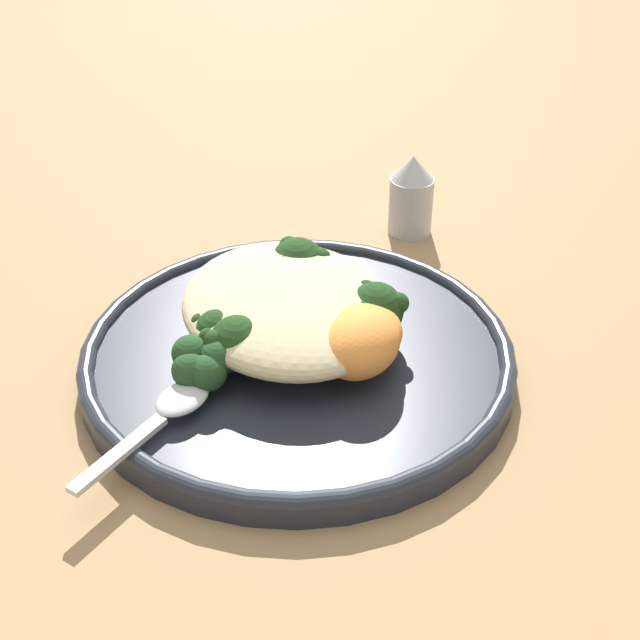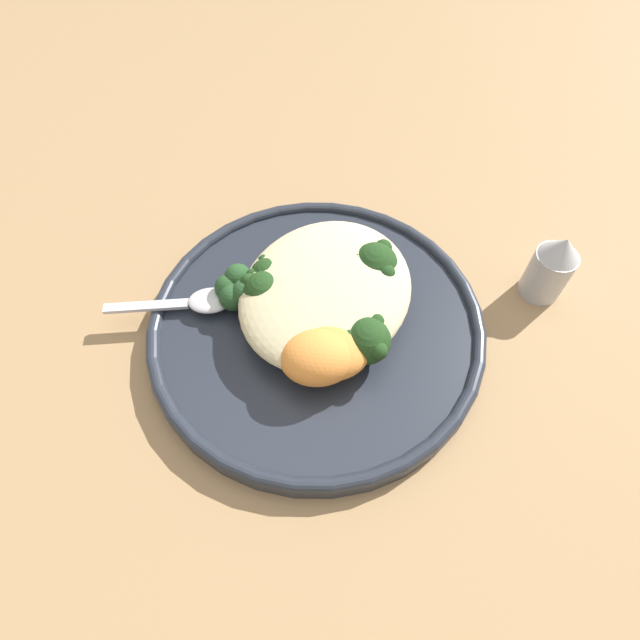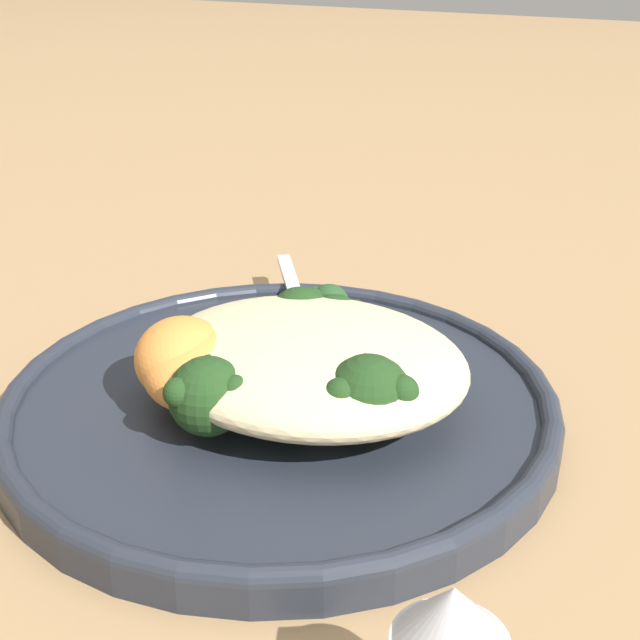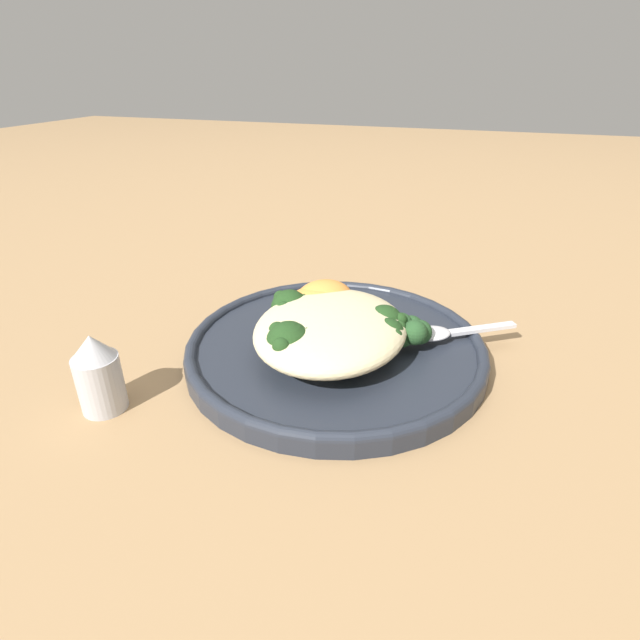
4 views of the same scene
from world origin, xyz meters
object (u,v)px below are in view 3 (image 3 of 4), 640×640
Objects in this scene: broccoli_stalk_1 at (273,396)px; kale_tuft at (313,310)px; broccoli_stalk_0 at (211,394)px; broccoli_stalk_4 at (359,365)px; broccoli_stalk_2 at (349,394)px; broccoli_stalk_6 at (296,324)px; spoon at (298,300)px; plate at (279,405)px; sweet_potato_chunk_0 at (183,359)px; broccoli_stalk_5 at (322,330)px; sweet_potato_chunk_1 at (197,367)px; quinoa_mound at (306,360)px; broccoli_stalk_3 at (327,384)px.

kale_tuft is at bearing 145.65° from broccoli_stalk_1.
broccoli_stalk_0 reaches higher than broccoli_stalk_4.
broccoli_stalk_0 is 0.74× the size of broccoli_stalk_2.
broccoli_stalk_6 reaches higher than broccoli_stalk_4.
spoon is at bearing 110.29° from broccoli_stalk_4.
sweet_potato_chunk_0 is (0.04, 0.03, 0.03)m from plate.
broccoli_stalk_2 is 1.34× the size of broccoli_stalk_5.
plate is at bearing 159.20° from broccoli_stalk_0.
sweet_potato_chunk_1 is (0.02, 0.07, 0.00)m from broccoli_stalk_6.
quinoa_mound and broccoli_stalk_0 have the same top height.
spoon is (-0.00, -0.13, -0.02)m from sweet_potato_chunk_0.
broccoli_stalk_4 reaches higher than spoon.
broccoli_stalk_4 is 0.07m from kale_tuft.
plate is 0.06m from broccoli_stalk_0.
broccoli_stalk_0 is 1.22× the size of sweet_potato_chunk_1.
sweet_potato_chunk_0 is at bearing 24.48° from quinoa_mound.
sweet_potato_chunk_1 is at bearing -142.47° from broccoli_stalk_0.
broccoli_stalk_2 is 2.64× the size of kale_tuft.
sweet_potato_chunk_0 reaches higher than quinoa_mound.
sweet_potato_chunk_0 is (0.09, 0.00, 0.00)m from broccoli_stalk_2.
broccoli_stalk_1 is (0.00, 0.03, -0.01)m from quinoa_mound.
broccoli_stalk_5 is at bearing 124.36° from kale_tuft.
broccoli_stalk_1 is 0.76× the size of broccoli_stalk_4.
broccoli_stalk_1 is 0.06m from sweet_potato_chunk_0.
broccoli_stalk_1 is 0.04m from broccoli_stalk_2.
broccoli_stalk_1 is 0.03m from broccoli_stalk_3.
broccoli_stalk_1 is 0.04m from sweet_potato_chunk_1.
broccoli_stalk_0 reaches higher than kale_tuft.
sweet_potato_chunk_0 is at bearing -173.05° from broccoli_stalk_4.
quinoa_mound reaches higher than sweet_potato_chunk_1.
broccoli_stalk_2 is 1.65× the size of sweet_potato_chunk_1.
broccoli_stalk_4 is 0.09m from sweet_potato_chunk_1.
broccoli_stalk_3 is 0.92× the size of spoon.
broccoli_stalk_1 is 0.98× the size of broccoli_stalk_6.
broccoli_stalk_5 is at bearing 120.42° from broccoli_stalk_3.
broccoli_stalk_2 is at bearing 52.06° from broccoli_stalk_1.
quinoa_mound is 1.74× the size of broccoli_stalk_3.
broccoli_stalk_1 is 0.80× the size of spoon.
broccoli_stalk_4 and kale_tuft have the same top height.
quinoa_mound is 1.52× the size of broccoli_stalk_4.
sweet_potato_chunk_1 is 1.61× the size of kale_tuft.
broccoli_stalk_1 is at bearing 176.91° from sweet_potato_chunk_0.
sweet_potato_chunk_1 is 0.10m from kale_tuft.
broccoli_stalk_1 is at bearing 82.27° from quinoa_mound.
broccoli_stalk_2 reaches higher than kale_tuft.
broccoli_stalk_4 is (-0.04, -0.02, 0.02)m from plate.
broccoli_stalk_3 is (-0.01, 0.01, -0.01)m from quinoa_mound.
sweet_potato_chunk_1 is (0.04, -0.00, 0.01)m from broccoli_stalk_1.
broccoli_stalk_4 is 1.59× the size of sweet_potato_chunk_1.
sweet_potato_chunk_1 is at bearing 168.87° from sweet_potato_chunk_0.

